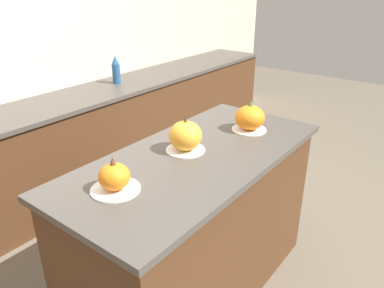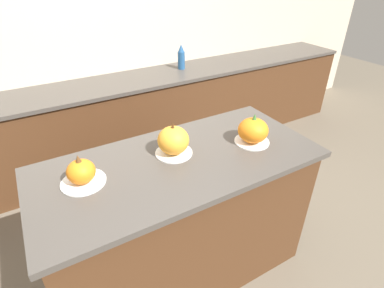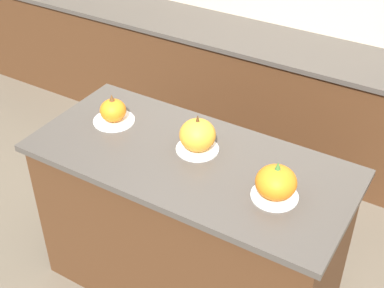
# 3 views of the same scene
# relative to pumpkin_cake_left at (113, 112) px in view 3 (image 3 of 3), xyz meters

# --- Properties ---
(ground_plane) EXTENTS (12.00, 12.00, 0.00)m
(ground_plane) POSITION_rel_pumpkin_cake_left_xyz_m (0.52, -0.07, -1.01)
(ground_plane) COLOR #665B4C
(kitchen_island) EXTENTS (1.63, 0.75, 0.95)m
(kitchen_island) POSITION_rel_pumpkin_cake_left_xyz_m (0.52, -0.07, -0.53)
(kitchen_island) COLOR #4C2D19
(kitchen_island) RESTS_ON ground_plane
(back_counter) EXTENTS (6.00, 0.60, 0.90)m
(back_counter) POSITION_rel_pumpkin_cake_left_xyz_m (0.52, 1.49, -0.56)
(back_counter) COLOR #4C2D19
(back_counter) RESTS_ON ground_plane
(pumpkin_cake_left) EXTENTS (0.23, 0.23, 0.17)m
(pumpkin_cake_left) POSITION_rel_pumpkin_cake_left_xyz_m (0.00, 0.00, 0.00)
(pumpkin_cake_left) COLOR white
(pumpkin_cake_left) RESTS_ON kitchen_island
(pumpkin_cake_center) EXTENTS (0.22, 0.22, 0.21)m
(pumpkin_cake_center) POSITION_rel_pumpkin_cake_left_xyz_m (0.52, 0.01, 0.02)
(pumpkin_cake_center) COLOR white
(pumpkin_cake_center) RESTS_ON kitchen_island
(pumpkin_cake_right) EXTENTS (0.22, 0.22, 0.19)m
(pumpkin_cake_right) POSITION_rel_pumpkin_cake_left_xyz_m (1.00, -0.12, 0.02)
(pumpkin_cake_right) COLOR white
(pumpkin_cake_right) RESTS_ON kitchen_island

